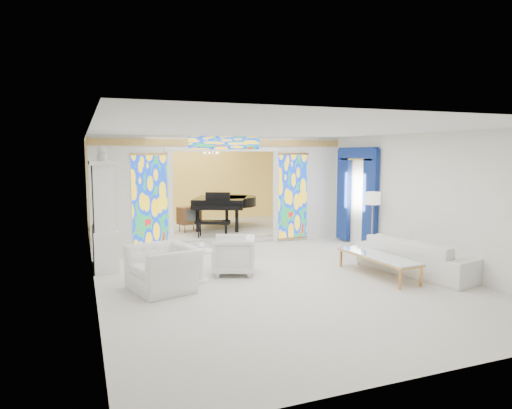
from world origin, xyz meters
name	(u,v)px	position (x,y,z in m)	size (l,w,h in m)	color
floor	(250,261)	(0.00, 0.00, 0.00)	(12.00, 12.00, 0.00)	silver
ceiling	(249,133)	(0.00, 0.00, 3.00)	(7.00, 12.00, 0.02)	white
wall_back	(191,182)	(0.00, 6.00, 1.50)	(7.00, 0.02, 3.00)	white
wall_front	(436,248)	(0.00, -6.00, 1.50)	(7.00, 0.02, 3.00)	white
wall_left	(91,204)	(-3.50, 0.00, 1.50)	(0.02, 12.00, 3.00)	white
wall_right	(375,193)	(3.50, 0.00, 1.50)	(0.02, 12.00, 3.00)	white
partition_wall	(224,186)	(0.00, 2.00, 1.65)	(7.00, 0.22, 3.00)	white
stained_glass_left	(150,202)	(-2.03, 1.89, 1.30)	(0.90, 0.04, 2.40)	gold
stained_glass_right	(293,196)	(2.03, 1.89, 1.30)	(0.90, 0.04, 2.40)	gold
stained_glass_transom	(225,143)	(0.00, 1.89, 2.82)	(2.00, 0.04, 0.34)	gold
alcove_platform	(205,230)	(0.00, 4.10, 0.09)	(6.80, 3.80, 0.18)	silver
gold_curtain_back	(192,183)	(0.00, 5.88, 1.50)	(6.70, 0.10, 2.90)	#FFD758
chandelier	(211,153)	(0.20, 4.00, 2.55)	(0.48, 0.48, 0.30)	#BF8643
blue_drapes	(357,189)	(3.40, 0.70, 1.58)	(0.14, 1.85, 2.65)	navy
china_cabinet	(104,216)	(-3.22, 0.60, 1.17)	(0.56, 1.46, 2.72)	white
armchair_left	(164,268)	(-2.29, -1.56, 0.41)	(1.26, 1.10, 0.82)	silver
armchair_right	(234,255)	(-0.71, -0.94, 0.40)	(0.86, 0.88, 0.80)	white
sofa	(418,256)	(2.95, -2.33, 0.37)	(2.57, 1.00, 0.75)	white
side_table	(201,261)	(-1.50, -1.25, 0.41)	(0.55, 0.55, 0.63)	white
vase	(201,245)	(-1.50, -1.25, 0.74)	(0.19, 0.19, 0.20)	silver
coffee_table	(378,257)	(2.02, -2.22, 0.41)	(0.75, 2.05, 0.45)	white
floor_lamp	(373,201)	(3.14, -0.42, 1.35)	(0.43, 0.43, 1.58)	#BF8643
grand_piano	(226,202)	(0.60, 3.82, 0.98)	(2.68, 3.07, 1.19)	black
tv_console	(189,216)	(-0.64, 3.54, 0.66)	(0.74, 0.61, 0.74)	brown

